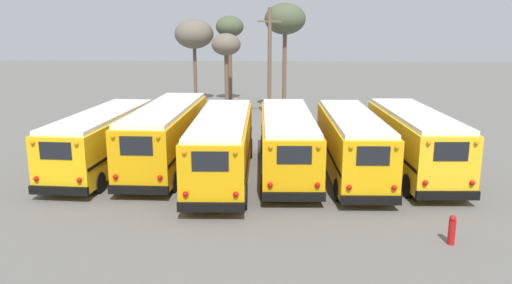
{
  "coord_description": "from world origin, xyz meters",
  "views": [
    {
      "loc": [
        1.13,
        -23.76,
        7.19
      ],
      "look_at": [
        0.0,
        0.15,
        1.58
      ],
      "focal_mm": 35.0,
      "sensor_mm": 36.0,
      "label": 1
    }
  ],
  "objects": [
    {
      "name": "ground_plane",
      "position": [
        0.0,
        0.0,
        0.0
      ],
      "size": [
        160.0,
        160.0,
        0.0
      ],
      "primitive_type": "plane",
      "color": "#66635E"
    },
    {
      "name": "school_bus_0",
      "position": [
        -7.72,
        0.36,
        1.6
      ],
      "size": [
        3.06,
        9.96,
        2.95
      ],
      "color": "yellow",
      "rests_on": "ground"
    },
    {
      "name": "school_bus_1",
      "position": [
        -4.63,
        1.01,
        1.73
      ],
      "size": [
        2.71,
        10.74,
        3.19
      ],
      "color": "#E5A00C",
      "rests_on": "ground"
    },
    {
      "name": "school_bus_2",
      "position": [
        -1.54,
        -0.98,
        1.7
      ],
      "size": [
        2.89,
        10.74,
        3.09
      ],
      "color": "#E5A00C",
      "rests_on": "ground"
    },
    {
      "name": "school_bus_3",
      "position": [
        1.54,
        0.27,
        1.64
      ],
      "size": [
        2.95,
        10.51,
        2.99
      ],
      "color": "#E5A00C",
      "rests_on": "ground"
    },
    {
      "name": "school_bus_4",
      "position": [
        4.63,
        -0.19,
        1.66
      ],
      "size": [
        2.68,
        9.93,
        3.06
      ],
      "color": "#EAAA0F",
      "rests_on": "ground"
    },
    {
      "name": "school_bus_5",
      "position": [
        7.72,
        0.3,
        1.7
      ],
      "size": [
        2.97,
        9.66,
        3.12
      ],
      "color": "yellow",
      "rests_on": "ground"
    },
    {
      "name": "utility_pole",
      "position": [
        0.36,
        14.17,
        4.39
      ],
      "size": [
        1.8,
        0.3,
        8.49
      ],
      "color": "brown",
      "rests_on": "ground"
    },
    {
      "name": "bare_tree_0",
      "position": [
        -6.78,
        22.82,
        6.36
      ],
      "size": [
        3.58,
        3.58,
        7.76
      ],
      "color": "brown",
      "rests_on": "ground"
    },
    {
      "name": "bare_tree_1",
      "position": [
        -3.38,
        18.62,
        5.47
      ],
      "size": [
        2.46,
        2.46,
        6.55
      ],
      "color": "brown",
      "rests_on": "ground"
    },
    {
      "name": "bare_tree_2",
      "position": [
        -3.45,
        22.51,
        6.84
      ],
      "size": [
        2.54,
        2.54,
        8.04
      ],
      "color": "brown",
      "rests_on": "ground"
    },
    {
      "name": "bare_tree_3",
      "position": [
        1.52,
        18.09,
        7.59
      ],
      "size": [
        3.36,
        3.36,
        8.97
      ],
      "color": "brown",
      "rests_on": "ground"
    },
    {
      "name": "fire_hydrant",
      "position": [
        6.95,
        -7.9,
        0.52
      ],
      "size": [
        0.24,
        0.24,
        1.03
      ],
      "color": "#B21414",
      "rests_on": "ground"
    }
  ]
}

